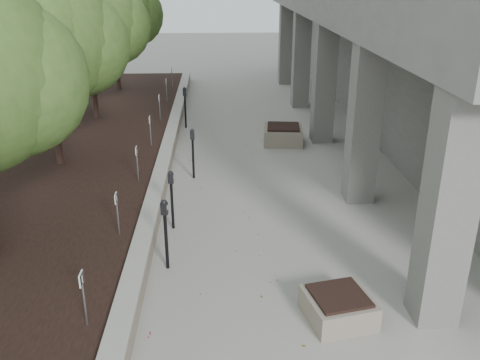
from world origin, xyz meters
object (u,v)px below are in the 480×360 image
object	(u,v)px
parking_meter_5	(185,108)
planter_front	(338,306)
crabapple_tree_3	(47,68)
crabapple_tree_4	(89,44)
crabapple_tree_5	(114,29)
parking_meter_4	(193,154)
parking_meter_3	(172,200)
planter_back	(283,134)
parking_meter_2	(166,235)

from	to	relation	value
parking_meter_5	planter_front	xyz separation A→B (m)	(3.20, -11.81, -0.54)
crabapple_tree_3	crabapple_tree_4	bearing A→B (deg)	90.00
planter_front	parking_meter_5	bearing A→B (deg)	105.15
crabapple_tree_5	parking_meter_4	world-z (taller)	crabapple_tree_5
parking_meter_3	parking_meter_4	world-z (taller)	parking_meter_4
parking_meter_5	parking_meter_4	bearing A→B (deg)	-83.04
parking_meter_4	planter_back	world-z (taller)	parking_meter_4
crabapple_tree_5	parking_meter_5	bearing A→B (deg)	-57.01
parking_meter_4	planter_front	world-z (taller)	parking_meter_4
parking_meter_5	planter_back	xyz separation A→B (m)	(3.47, -1.99, -0.48)
crabapple_tree_5	parking_meter_3	world-z (taller)	crabapple_tree_5
parking_meter_5	planter_back	bearing A→B (deg)	-28.29
planter_back	parking_meter_5	bearing A→B (deg)	150.11
crabapple_tree_3	parking_meter_4	bearing A→B (deg)	-5.08
crabapple_tree_4	parking_meter_5	size ratio (longest dim) A/B	3.47
parking_meter_3	crabapple_tree_3	bearing A→B (deg)	141.33
parking_meter_2	planter_front	size ratio (longest dim) A/B	1.43
parking_meter_4	planter_back	size ratio (longest dim) A/B	1.13
crabapple_tree_5	parking_meter_4	distance (m)	11.29
parking_meter_3	planter_back	bearing A→B (deg)	68.19
crabapple_tree_4	parking_meter_4	bearing A→B (deg)	-54.20
crabapple_tree_4	parking_meter_4	xyz separation A→B (m)	(3.85, -5.34, -2.38)
crabapple_tree_5	planter_back	size ratio (longest dim) A/B	4.16
parking_meter_4	parking_meter_5	distance (m)	5.17
parking_meter_4	parking_meter_5	xyz separation A→B (m)	(-0.48, 5.15, 0.05)
parking_meter_3	parking_meter_4	distance (m)	3.15
planter_back	parking_meter_3	bearing A→B (deg)	-117.99
parking_meter_4	parking_meter_5	bearing A→B (deg)	96.00
parking_meter_2	planter_front	distance (m)	3.58
parking_meter_4	crabapple_tree_5	bearing A→B (deg)	111.07
crabapple_tree_5	parking_meter_4	size ratio (longest dim) A/B	3.68
parking_meter_3	planter_front	world-z (taller)	parking_meter_3
crabapple_tree_5	planter_back	xyz separation A→B (m)	(6.83, -7.18, -2.82)
parking_meter_3	parking_meter_5	bearing A→B (deg)	97.02
crabapple_tree_5	parking_meter_3	distance (m)	14.12
parking_meter_2	parking_meter_3	size ratio (longest dim) A/B	1.06
parking_meter_4	planter_back	xyz separation A→B (m)	(2.98, 3.16, -0.43)
crabapple_tree_3	crabapple_tree_5	size ratio (longest dim) A/B	1.00
parking_meter_3	crabapple_tree_5	bearing A→B (deg)	110.71
parking_meter_5	planter_back	world-z (taller)	parking_meter_5
crabapple_tree_4	planter_front	size ratio (longest dim) A/B	5.13
crabapple_tree_4	planter_back	bearing A→B (deg)	-17.71
crabapple_tree_3	planter_front	xyz separation A→B (m)	(6.57, -7.00, -2.87)
crabapple_tree_4	parking_meter_2	distance (m)	11.06
crabapple_tree_5	planter_back	bearing A→B (deg)	-46.42
parking_meter_2	planter_back	xyz separation A→B (m)	(3.33, 8.03, -0.45)
crabapple_tree_3	parking_meter_5	bearing A→B (deg)	54.98
parking_meter_5	crabapple_tree_3	bearing A→B (deg)	-123.42
planter_front	crabapple_tree_4	bearing A→B (deg)	118.69
planter_front	parking_meter_2	bearing A→B (deg)	149.79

